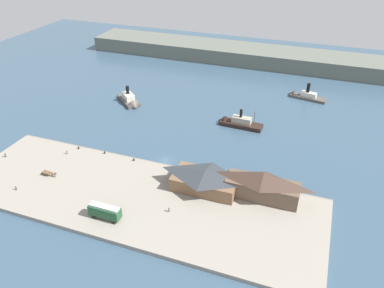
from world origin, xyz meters
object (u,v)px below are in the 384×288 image
at_px(ferry_near_quay, 304,96).
at_px(ferry_departing_north, 130,101).
at_px(pedestrian_standing_center, 67,152).
at_px(mooring_post_east, 134,160).
at_px(street_tram, 105,211).
at_px(horse_cart, 49,173).
at_px(pedestrian_at_waters_edge, 169,210).
at_px(pedestrian_near_cart, 16,188).
at_px(ferry_shed_east_terminal, 263,185).
at_px(mooring_post_center_east, 79,148).
at_px(pedestrian_walking_east, 5,155).
at_px(ferry_shed_customs_shed, 205,179).
at_px(ferry_moored_west, 236,123).
at_px(mooring_post_center_west, 105,153).

xyz_separation_m(ferry_near_quay, ferry_departing_north, (-71.59, -33.19, 0.24)).
relative_size(pedestrian_standing_center, mooring_post_east, 1.80).
bearing_deg(street_tram, horse_cart, 158.07).
bearing_deg(pedestrian_at_waters_edge, pedestrian_near_cart, -171.61).
distance_m(street_tram, horse_cart, 29.40).
height_order(ferry_shed_east_terminal, ferry_departing_north, ferry_shed_east_terminal).
bearing_deg(pedestrian_standing_center, mooring_post_center_east, 67.49).
xyz_separation_m(ferry_shed_east_terminal, pedestrian_walking_east, (-86.30, -9.07, -3.58)).
height_order(street_tram, pedestrian_walking_east, street_tram).
bearing_deg(pedestrian_walking_east, pedestrian_near_cart, -38.88).
bearing_deg(ferry_shed_customs_shed, pedestrian_standing_center, 178.34).
distance_m(mooring_post_east, ferry_near_quay, 88.85).
height_order(pedestrian_standing_center, pedestrian_near_cart, pedestrian_standing_center).
relative_size(ferry_shed_customs_shed, street_tram, 2.20).
bearing_deg(ferry_shed_east_terminal, mooring_post_center_east, 176.51).
distance_m(ferry_moored_west, ferry_near_quay, 42.82).
bearing_deg(mooring_post_center_east, ferry_moored_west, 38.86).
bearing_deg(pedestrian_walking_east, mooring_post_east, 17.24).
height_order(pedestrian_near_cart, ferry_near_quay, ferry_near_quay).
bearing_deg(pedestrian_standing_center, pedestrian_walking_east, -154.60).
bearing_deg(pedestrian_near_cart, pedestrian_at_waters_edge, 8.39).
bearing_deg(ferry_near_quay, pedestrian_walking_east, -135.66).
xyz_separation_m(mooring_post_center_east, ferry_near_quay, (69.70, 74.90, -0.49)).
bearing_deg(mooring_post_east, pedestrian_walking_east, -162.76).
height_order(street_tram, pedestrian_standing_center, street_tram).
bearing_deg(ferry_shed_east_terminal, mooring_post_east, 174.77).
xyz_separation_m(pedestrian_standing_center, ferry_moored_west, (49.28, 42.54, -0.59)).
distance_m(street_tram, mooring_post_center_west, 33.26).
bearing_deg(pedestrian_at_waters_edge, ferry_near_quay, 74.23).
bearing_deg(mooring_post_center_east, mooring_post_center_west, 2.30).
height_order(ferry_moored_west, ferry_near_quay, ferry_moored_west).
relative_size(horse_cart, pedestrian_near_cart, 3.69).
height_order(pedestrian_walking_east, ferry_moored_west, ferry_moored_west).
distance_m(pedestrian_at_waters_edge, pedestrian_standing_center, 47.32).
bearing_deg(mooring_post_center_west, ferry_moored_west, 45.52).
relative_size(street_tram, pedestrian_standing_center, 5.57).
bearing_deg(horse_cart, mooring_post_center_west, 60.58).
xyz_separation_m(ferry_shed_customs_shed, pedestrian_at_waters_edge, (-6.01, -13.65, -2.60)).
distance_m(ferry_shed_east_terminal, street_tram, 44.93).
height_order(ferry_shed_east_terminal, pedestrian_walking_east, ferry_shed_east_terminal).
relative_size(pedestrian_at_waters_edge, ferry_moored_west, 0.09).
relative_size(mooring_post_center_west, mooring_post_east, 1.00).
distance_m(pedestrian_near_cart, mooring_post_center_east, 26.62).
bearing_deg(pedestrian_at_waters_edge, pedestrian_walking_east, 174.34).
bearing_deg(ferry_near_quay, street_tram, -112.17).
bearing_deg(mooring_post_center_west, ferry_shed_east_terminal, -4.56).
bearing_deg(street_tram, pedestrian_at_waters_edge, 28.89).
distance_m(ferry_shed_east_terminal, pedestrian_near_cart, 73.46).
bearing_deg(ferry_shed_east_terminal, ferry_moored_west, 113.53).
relative_size(ferry_shed_east_terminal, ferry_near_quay, 1.20).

